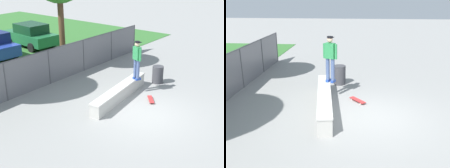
# 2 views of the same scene
# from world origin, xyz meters

# --- Properties ---
(ground_plane) EXTENTS (80.00, 80.00, 0.00)m
(ground_plane) POSITION_xyz_m (0.00, 0.00, 0.00)
(ground_plane) COLOR gray
(concrete_ledge) EXTENTS (4.41, 1.10, 0.61)m
(concrete_ledge) POSITION_xyz_m (0.60, 1.72, 0.31)
(concrete_ledge) COLOR #B7B5AD
(concrete_ledge) RESTS_ON ground
(skateboarder) EXTENTS (0.38, 0.57, 1.84)m
(skateboarder) POSITION_xyz_m (1.79, 1.63, 1.65)
(skateboarder) COLOR #2647A5
(skateboarder) RESTS_ON concrete_ledge
(skateboard) EXTENTS (0.74, 0.66, 0.09)m
(skateboard) POSITION_xyz_m (1.29, 0.52, 0.07)
(skateboard) COLOR red
(skateboard) RESTS_ON ground
(chainlink_fence) EXTENTS (15.33, 0.07, 1.79)m
(chainlink_fence) POSITION_xyz_m (0.00, 5.64, 0.97)
(chainlink_fence) COLOR #4C4C51
(chainlink_fence) RESTS_ON ground
(car_green) EXTENTS (2.24, 4.31, 1.66)m
(car_green) POSITION_xyz_m (4.14, 12.14, 0.84)
(car_green) COLOR #1E6638
(car_green) RESTS_ON ground
(trash_bin) EXTENTS (0.56, 0.56, 0.88)m
(trash_bin) POSITION_xyz_m (3.43, 1.40, 0.44)
(trash_bin) COLOR #3F3F44
(trash_bin) RESTS_ON ground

